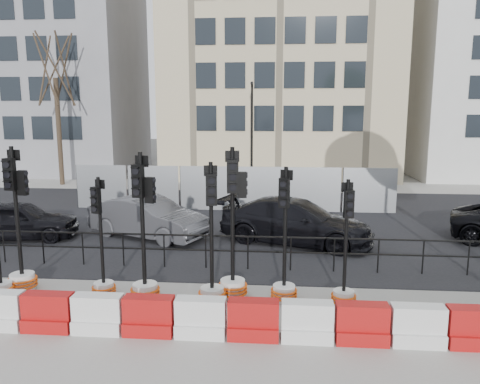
# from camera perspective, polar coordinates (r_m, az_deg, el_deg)

# --- Properties ---
(ground) EXTENTS (120.00, 120.00, 0.00)m
(ground) POSITION_cam_1_polar(r_m,az_deg,el_deg) (12.44, -5.04, -11.13)
(ground) COLOR #51514C
(ground) RESTS_ON ground
(sidewalk_near) EXTENTS (40.00, 6.00, 0.02)m
(sidewalk_near) POSITION_cam_1_polar(r_m,az_deg,el_deg) (9.76, -8.15, -17.37)
(sidewalk_near) COLOR gray
(sidewalk_near) RESTS_ON ground
(road) EXTENTS (40.00, 14.00, 0.03)m
(road) POSITION_cam_1_polar(r_m,az_deg,el_deg) (19.07, -1.48, -3.53)
(road) COLOR black
(road) RESTS_ON ground
(sidewalk_far) EXTENTS (40.00, 4.00, 0.02)m
(sidewalk_far) POSITION_cam_1_polar(r_m,az_deg,el_deg) (27.87, 0.52, 0.79)
(sidewalk_far) COLOR gray
(sidewalk_far) RESTS_ON ground
(building_grey) EXTENTS (11.00, 9.06, 14.00)m
(building_grey) POSITION_cam_1_polar(r_m,az_deg,el_deg) (37.15, -21.42, 13.24)
(building_grey) COLOR gray
(building_grey) RESTS_ON ground
(building_cream) EXTENTS (15.00, 10.06, 18.00)m
(building_cream) POSITION_cam_1_polar(r_m,az_deg,el_deg) (33.72, 4.89, 17.69)
(building_cream) COLOR beige
(building_cream) RESTS_ON ground
(kerb_railing) EXTENTS (18.00, 0.04, 1.00)m
(kerb_railing) POSITION_cam_1_polar(r_m,az_deg,el_deg) (13.34, -4.21, -6.53)
(kerb_railing) COLOR black
(kerb_railing) RESTS_ON ground
(heras_fencing) EXTENTS (14.33, 1.72, 2.00)m
(heras_fencing) POSITION_cam_1_polar(r_m,az_deg,el_deg) (21.69, 0.81, -0.15)
(heras_fencing) COLOR #94989C
(heras_fencing) RESTS_ON ground
(lamp_post_far) EXTENTS (0.12, 0.56, 6.00)m
(lamp_post_far) POSITION_cam_1_polar(r_m,az_deg,el_deg) (26.49, 1.45, 7.29)
(lamp_post_far) COLOR black
(lamp_post_far) RESTS_ON ground
(tree_bare_far) EXTENTS (2.00, 2.00, 9.00)m
(tree_bare_far) POSITION_cam_1_polar(r_m,az_deg,el_deg) (29.99, -21.63, 13.49)
(tree_bare_far) COLOR #473828
(tree_bare_far) RESTS_ON ground
(barrier_row) EXTENTS (14.65, 0.50, 0.80)m
(barrier_row) POSITION_cam_1_polar(r_m,az_deg,el_deg) (9.77, -7.94, -14.99)
(barrier_row) COLOR #B50E16
(barrier_row) RESTS_ON ground
(traffic_signal_b) EXTENTS (0.71, 0.71, 3.62)m
(traffic_signal_b) POSITION_cam_1_polar(r_m,az_deg,el_deg) (12.91, -25.18, -7.24)
(traffic_signal_b) COLOR silver
(traffic_signal_b) RESTS_ON ground
(traffic_signal_c) EXTENTS (0.58, 0.58, 2.94)m
(traffic_signal_c) POSITION_cam_1_polar(r_m,az_deg,el_deg) (11.90, -16.39, -9.41)
(traffic_signal_c) COLOR silver
(traffic_signal_c) RESTS_ON ground
(traffic_signal_d) EXTENTS (0.70, 0.70, 3.54)m
(traffic_signal_d) POSITION_cam_1_polar(r_m,az_deg,el_deg) (11.31, -11.58, -8.96)
(traffic_signal_d) COLOR silver
(traffic_signal_d) RESTS_ON ground
(traffic_signal_e) EXTENTS (0.66, 0.66, 3.34)m
(traffic_signal_e) POSITION_cam_1_polar(r_m,az_deg,el_deg) (10.99, -3.44, -10.18)
(traffic_signal_e) COLOR silver
(traffic_signal_e) RESTS_ON ground
(traffic_signal_f) EXTENTS (0.72, 0.72, 3.64)m
(traffic_signal_f) POSITION_cam_1_polar(r_m,az_deg,el_deg) (11.30, -0.84, -8.65)
(traffic_signal_f) COLOR silver
(traffic_signal_f) RESTS_ON ground
(traffic_signal_g) EXTENTS (0.63, 0.63, 3.21)m
(traffic_signal_g) POSITION_cam_1_polar(r_m,az_deg,el_deg) (11.21, 5.39, -9.96)
(traffic_signal_g) COLOR silver
(traffic_signal_g) RESTS_ON ground
(traffic_signal_h) EXTENTS (0.58, 0.58, 2.96)m
(traffic_signal_h) POSITION_cam_1_polar(r_m,az_deg,el_deg) (11.19, 12.61, -10.48)
(traffic_signal_h) COLOR silver
(traffic_signal_h) RESTS_ON ground
(car_a) EXTENTS (2.88, 4.53, 1.37)m
(car_a) POSITION_cam_1_polar(r_m,az_deg,el_deg) (18.05, -25.46, -3.11)
(car_a) COLOR black
(car_a) RESTS_ON ground
(car_b) EXTENTS (4.81, 5.55, 1.45)m
(car_b) POSITION_cam_1_polar(r_m,az_deg,el_deg) (16.83, -11.16, -3.06)
(car_b) COLOR #424347
(car_b) RESTS_ON ground
(car_c) EXTENTS (5.35, 6.51, 1.51)m
(car_c) POSITION_cam_1_polar(r_m,az_deg,el_deg) (15.96, 6.82, -3.56)
(car_c) COLOR black
(car_c) RESTS_ON ground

